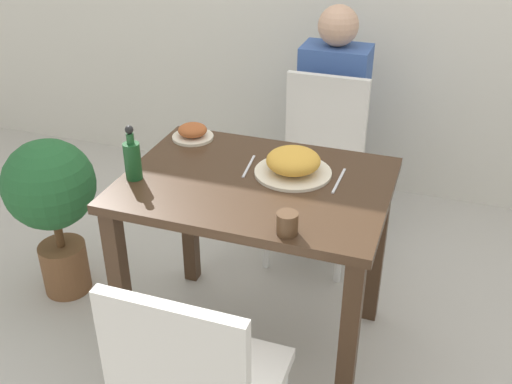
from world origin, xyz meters
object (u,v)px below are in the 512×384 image
object	(u,v)px
side_plate	(193,132)
food_plate	(293,163)
chair_far	(319,160)
drink_cup	(287,223)
person_figure	(332,119)
potted_plant_left	(52,198)
sauce_bottle	(132,159)

from	to	relation	value
side_plate	food_plate	bearing A→B (deg)	-19.23
chair_far	side_plate	bearing A→B (deg)	-130.08
food_plate	side_plate	xyz separation A→B (m)	(-0.48, 0.17, -0.02)
side_plate	drink_cup	size ratio (longest dim) A/B	2.34
chair_far	food_plate	size ratio (longest dim) A/B	3.12
chair_far	person_figure	size ratio (longest dim) A/B	0.76
side_plate	potted_plant_left	world-z (taller)	side_plate
sauce_bottle	drink_cup	bearing A→B (deg)	-14.83
chair_far	side_plate	xyz separation A→B (m)	(-0.42, -0.50, 0.30)
drink_cup	person_figure	distance (m)	1.41
food_plate	chair_far	bearing A→B (deg)	94.55
drink_cup	person_figure	xyz separation A→B (m)	(-0.16, 1.38, -0.23)
sauce_bottle	person_figure	xyz separation A→B (m)	(0.47, 1.22, -0.27)
chair_far	food_plate	bearing A→B (deg)	-85.45
food_plate	sauce_bottle	size ratio (longest dim) A/B	1.38
chair_far	drink_cup	world-z (taller)	chair_far
chair_far	sauce_bottle	distance (m)	1.07
food_plate	sauce_bottle	xyz separation A→B (m)	(-0.54, -0.22, 0.04)
food_plate	potted_plant_left	xyz separation A→B (m)	(-1.06, -0.06, -0.32)
side_plate	sauce_bottle	size ratio (longest dim) A/B	0.83
drink_cup	potted_plant_left	world-z (taller)	drink_cup
food_plate	sauce_bottle	bearing A→B (deg)	-157.64
chair_far	potted_plant_left	xyz separation A→B (m)	(-1.01, -0.73, -0.01)
potted_plant_left	person_figure	xyz separation A→B (m)	(1.00, 1.05, 0.09)
side_plate	sauce_bottle	xyz separation A→B (m)	(-0.06, -0.39, 0.05)
chair_far	potted_plant_left	world-z (taller)	chair_far
drink_cup	sauce_bottle	size ratio (longest dim) A/B	0.35
drink_cup	person_figure	bearing A→B (deg)	96.50
food_plate	potted_plant_left	distance (m)	1.11
sauce_bottle	chair_far	bearing A→B (deg)	61.61
side_plate	potted_plant_left	bearing A→B (deg)	-159.23
food_plate	sauce_bottle	world-z (taller)	sauce_bottle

